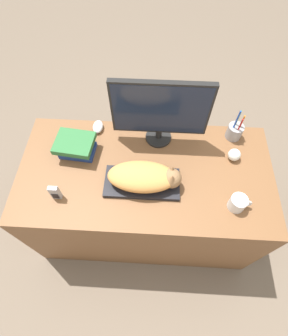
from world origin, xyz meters
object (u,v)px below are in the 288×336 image
Objects in this scene: coffee_mug at (238,203)px; pen_cup at (235,131)px; monitor at (160,111)px; book_stack at (76,146)px; keyboard at (142,183)px; cat at (146,177)px; baseball at (234,155)px; phone at (55,193)px; computer_mouse at (98,127)px.

pen_cup is at bearing 85.42° from coffee_mug.
book_stack is at bearing -165.29° from monitor.
keyboard is 1.05× the size of cat.
monitor reaches higher than baseball.
pen_cup is at bearing 25.33° from phone.
pen_cup reaches higher than keyboard.
baseball is (0.51, 0.19, 0.02)m from keyboard.
monitor reaches higher than book_stack.
monitor is at bearing 164.42° from baseball.
monitor is 0.49m from pen_cup.
coffee_mug is 1.62× the size of baseball.
pen_cup reaches higher than computer_mouse.
phone is (-0.46, -0.10, -0.03)m from cat.
computer_mouse is (-0.31, 0.37, -0.06)m from cat.
cat is at bearing -144.95° from pen_cup.
coffee_mug is (0.41, -0.42, -0.19)m from monitor.
book_stack is at bearing 80.18° from phone.
baseball reaches higher than computer_mouse.
coffee_mug reaches higher than baseball.
keyboard is at bearing -159.16° from baseball.
cat is at bearing 167.47° from coffee_mug.
baseball is (0.02, 0.30, -0.01)m from coffee_mug.
coffee_mug is 0.93m from phone.
book_stack is (-0.47, -0.12, -0.18)m from monitor.
computer_mouse is 0.91m from coffee_mug.
cat is at bearing 12.59° from phone.
cat reaches higher than computer_mouse.
book_stack is at bearing 154.93° from cat.
monitor is at bearing 134.50° from coffee_mug.
book_stack is (-0.88, 0.30, 0.02)m from coffee_mug.
book_stack reaches higher than computer_mouse.
pen_cup is (0.82, -0.01, 0.03)m from computer_mouse.
monitor reaches higher than computer_mouse.
coffee_mug is at bearing -94.58° from pen_cup.
keyboard is 0.07m from cat.
baseball is (0.43, -0.12, -0.20)m from monitor.
baseball is at bearing 86.28° from coffee_mug.
pen_cup reaches higher than coffee_mug.
baseball is 0.67× the size of phone.
cat is (0.02, 0.00, 0.07)m from keyboard.
computer_mouse is at bearing 130.72° from cat.
cat is 1.72× the size of pen_cup.
keyboard is at bearing -146.13° from pen_cup.
baseball is 0.31× the size of book_stack.
monitor reaches higher than phone.
book_stack is at bearing -169.94° from pen_cup.
phone is 0.46× the size of book_stack.
phone is (-0.95, -0.30, 0.02)m from baseball.
phone is at bearing -107.33° from computer_mouse.
coffee_mug is at bearing -18.62° from book_stack.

